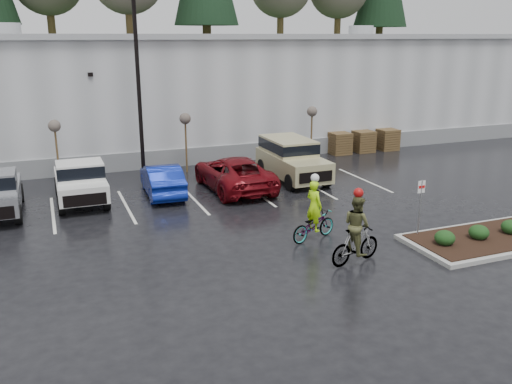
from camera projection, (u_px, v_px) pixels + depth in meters
name	position (u px, v px, depth m)	size (l,w,h in m)	color
ground	(328.00, 255.00, 18.26)	(120.00, 120.00, 0.00)	black
warehouse	(173.00, 88.00, 36.88)	(60.50, 15.50, 7.20)	#A4A7A9
wooded_ridge	(124.00, 75.00, 57.61)	(80.00, 25.00, 6.00)	#1B3817
lamppost	(137.00, 66.00, 25.97)	(0.50, 1.00, 9.22)	black
sapling_west	(55.00, 129.00, 26.28)	(0.60, 0.60, 3.20)	#4B3A1E
sapling_mid	(185.00, 122.00, 28.58)	(0.60, 0.60, 3.20)	#4B3A1E
sapling_east	(312.00, 114.00, 31.22)	(0.60, 0.60, 3.20)	#4B3A1E
pallet_stack_a	(340.00, 143.00, 33.57)	(1.20, 1.20, 1.35)	#4B3A1E
pallet_stack_b	(363.00, 141.00, 34.17)	(1.20, 1.20, 1.35)	#4B3A1E
pallet_stack_c	(387.00, 139.00, 34.80)	(1.20, 1.20, 1.35)	#4B3A1E
curb_island	(510.00, 236.00, 19.81)	(8.00, 3.00, 0.15)	gray
mulch_bed	(510.00, 233.00, 19.78)	(7.60, 2.60, 0.04)	black
shrub_a	(445.00, 238.00, 18.66)	(0.70, 0.70, 0.52)	black
shrub_b	(479.00, 232.00, 19.19)	(0.70, 0.70, 0.52)	black
shrub_c	(511.00, 227.00, 19.72)	(0.70, 0.70, 0.52)	black
fire_lane_sign	(420.00, 201.00, 19.38)	(0.30, 0.05, 2.20)	gray
pickup_white	(80.00, 179.00, 24.03)	(2.10, 5.20, 1.96)	silver
car_blue	(162.00, 180.00, 24.96)	(1.54, 4.40, 1.45)	navy
car_red	(234.00, 173.00, 25.84)	(2.64, 5.73, 1.59)	#67090F
suv_tan	(293.00, 160.00, 27.48)	(2.20, 5.10, 2.06)	tan
cyclist_hivis	(314.00, 220.00, 19.46)	(2.15, 1.31, 2.46)	#3F3F44
cyclist_olive	(356.00, 236.00, 17.40)	(2.03, 1.02, 2.53)	#3F3F44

